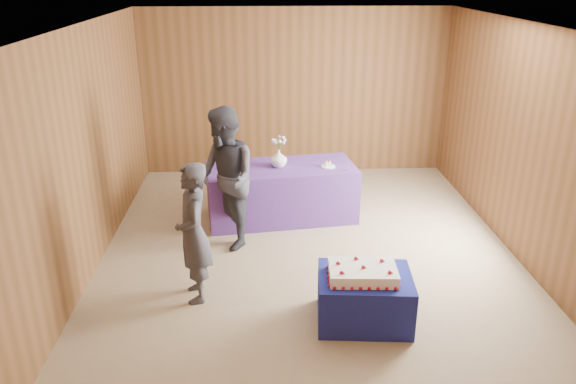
{
  "coord_description": "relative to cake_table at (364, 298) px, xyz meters",
  "views": [
    {
      "loc": [
        -0.53,
        -6.13,
        3.26
      ],
      "look_at": [
        -0.24,
        0.1,
        0.75
      ],
      "focal_mm": 35.0,
      "sensor_mm": 36.0,
      "label": 1
    }
  ],
  "objects": [
    {
      "name": "guest_right",
      "position": [
        -1.43,
        1.72,
        0.63
      ],
      "size": [
        0.95,
        1.05,
        1.76
      ],
      "primitive_type": "imported",
      "rotation": [
        0.0,
        0.0,
        -1.16
      ],
      "color": "#30313A",
      "rests_on": "ground"
    },
    {
      "name": "vase",
      "position": [
        -0.76,
        2.51,
        0.62
      ],
      "size": [
        0.26,
        0.26,
        0.24
      ],
      "primitive_type": "imported",
      "rotation": [
        0.0,
        0.0,
        -0.15
      ],
      "color": "silver",
      "rests_on": "serving_table"
    },
    {
      "name": "cake_slice",
      "position": [
        -0.09,
        2.47,
        0.55
      ],
      "size": [
        0.07,
        0.06,
        0.09
      ],
      "rotation": [
        0.0,
        0.0,
        -0.02
      ],
      "color": "white",
      "rests_on": "plate"
    },
    {
      "name": "plate",
      "position": [
        -0.09,
        2.47,
        0.51
      ],
      "size": [
        0.21,
        0.21,
        0.01
      ],
      "primitive_type": "cylinder",
      "rotation": [
        0.0,
        0.0,
        0.06
      ],
      "color": "white",
      "rests_on": "serving_table"
    },
    {
      "name": "sheet_cake",
      "position": [
        -0.04,
        -0.04,
        0.31
      ],
      "size": [
        0.7,
        0.5,
        0.16
      ],
      "rotation": [
        0.0,
        0.0,
        -0.06
      ],
      "color": "white",
      "rests_on": "cake_table"
    },
    {
      "name": "guest_left",
      "position": [
        -1.69,
        0.51,
        0.5
      ],
      "size": [
        0.46,
        0.61,
        1.49
      ],
      "primitive_type": "imported",
      "rotation": [
        0.0,
        0.0,
        -1.37
      ],
      "color": "#35353E",
      "rests_on": "ground"
    },
    {
      "name": "platter",
      "position": [
        -1.4,
        2.5,
        0.51
      ],
      "size": [
        0.36,
        0.36,
        0.02
      ],
      "primitive_type": "cylinder",
      "rotation": [
        0.0,
        0.0,
        0.11
      ],
      "color": "#5A4B97",
      "rests_on": "serving_table"
    },
    {
      "name": "ground",
      "position": [
        -0.43,
        1.47,
        -0.25
      ],
      "size": [
        6.0,
        6.0,
        0.0
      ],
      "primitive_type": "plane",
      "color": "gray",
      "rests_on": "ground"
    },
    {
      "name": "room_shell",
      "position": [
        -0.43,
        1.47,
        1.55
      ],
      "size": [
        5.04,
        6.04,
        2.72
      ],
      "color": "brown",
      "rests_on": "ground"
    },
    {
      "name": "flower_spray",
      "position": [
        -0.76,
        2.51,
        0.87
      ],
      "size": [
        0.2,
        0.21,
        0.16
      ],
      "color": "#3B6B2B",
      "rests_on": "vase"
    },
    {
      "name": "serving_table",
      "position": [
        -0.72,
        2.52,
        0.12
      ],
      "size": [
        2.1,
        1.16,
        0.75
      ],
      "primitive_type": "cube",
      "rotation": [
        0.0,
        0.0,
        0.14
      ],
      "color": "#503696",
      "rests_on": "ground"
    },
    {
      "name": "knife",
      "position": [
        0.03,
        2.28,
        0.5
      ],
      "size": [
        0.25,
        0.11,
        0.0
      ],
      "primitive_type": "cube",
      "rotation": [
        0.0,
        0.0,
        0.34
      ],
      "color": "silver",
      "rests_on": "serving_table"
    },
    {
      "name": "cake_table",
      "position": [
        0.0,
        0.0,
        0.0
      ],
      "size": [
        0.96,
        0.77,
        0.5
      ],
      "primitive_type": "cube",
      "rotation": [
        0.0,
        0.0,
        -0.09
      ],
      "color": "navy",
      "rests_on": "ground"
    }
  ]
}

